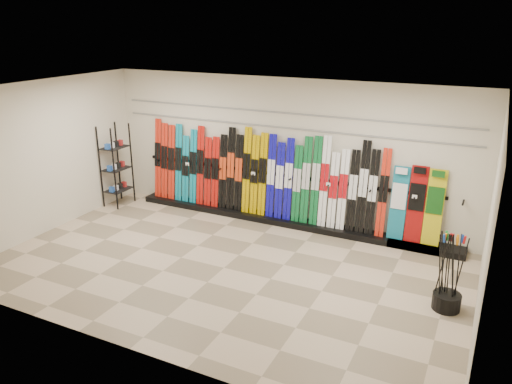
% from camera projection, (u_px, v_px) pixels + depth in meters
% --- Properties ---
extents(floor, '(8.00, 8.00, 0.00)m').
position_uv_depth(floor, '(224.00, 268.00, 8.64)').
color(floor, '#85755C').
rests_on(floor, ground).
extents(back_wall, '(8.00, 0.00, 8.00)m').
position_uv_depth(back_wall, '(282.00, 151.00, 10.27)').
color(back_wall, beige).
rests_on(back_wall, floor).
extents(left_wall, '(0.00, 5.00, 5.00)m').
position_uv_depth(left_wall, '(45.00, 158.00, 9.80)').
color(left_wall, beige).
rests_on(left_wall, floor).
extents(right_wall, '(0.00, 5.00, 5.00)m').
position_uv_depth(right_wall, '(489.00, 228.00, 6.49)').
color(right_wall, beige).
rests_on(right_wall, floor).
extents(ceiling, '(8.00, 8.00, 0.00)m').
position_uv_depth(ceiling, '(220.00, 93.00, 7.65)').
color(ceiling, silver).
rests_on(ceiling, back_wall).
extents(ski_rack_base, '(8.00, 0.40, 0.12)m').
position_uv_depth(ski_rack_base, '(287.00, 221.00, 10.46)').
color(ski_rack_base, black).
rests_on(ski_rack_base, floor).
extents(skis, '(5.37, 0.22, 1.84)m').
position_uv_depth(skis, '(259.00, 175.00, 10.48)').
color(skis, red).
rests_on(skis, ski_rack_base).
extents(snowboards, '(0.95, 0.22, 1.44)m').
position_uv_depth(snowboards, '(417.00, 205.00, 9.21)').
color(snowboards, '#14728C').
rests_on(snowboards, ski_rack_base).
extents(accessory_rack, '(0.40, 0.60, 1.86)m').
position_uv_depth(accessory_rack, '(116.00, 165.00, 11.33)').
color(accessory_rack, black).
rests_on(accessory_rack, floor).
extents(pole_bin, '(0.41, 0.41, 0.25)m').
position_uv_depth(pole_bin, '(446.00, 301.00, 7.38)').
color(pole_bin, black).
rests_on(pole_bin, floor).
extents(ski_poles, '(0.40, 0.21, 1.18)m').
position_uv_depth(ski_poles, '(448.00, 271.00, 7.24)').
color(ski_poles, black).
rests_on(ski_poles, pole_bin).
extents(slatwall_rail_0, '(7.60, 0.02, 0.03)m').
position_uv_depth(slatwall_rail_0, '(282.00, 128.00, 10.09)').
color(slatwall_rail_0, gray).
rests_on(slatwall_rail_0, back_wall).
extents(slatwall_rail_1, '(7.60, 0.02, 0.03)m').
position_uv_depth(slatwall_rail_1, '(283.00, 113.00, 9.99)').
color(slatwall_rail_1, gray).
rests_on(slatwall_rail_1, back_wall).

